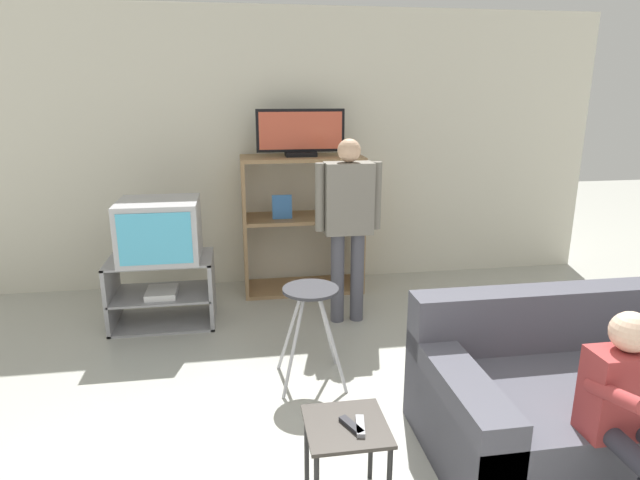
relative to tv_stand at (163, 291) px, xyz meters
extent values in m
cube|color=silver|center=(1.03, 0.92, 1.03)|extent=(6.40, 0.06, 2.60)
cube|color=#939399|center=(0.00, 0.00, -0.27)|extent=(0.83, 0.52, 0.02)
cube|color=#939399|center=(0.00, 0.00, -0.02)|extent=(0.79, 0.52, 0.02)
cube|color=#939399|center=(0.00, 0.00, 0.27)|extent=(0.83, 0.52, 0.02)
cube|color=#939399|center=(-0.40, 0.00, 0.00)|extent=(0.03, 0.52, 0.56)
cube|color=#939399|center=(0.40, 0.00, 0.00)|extent=(0.03, 0.52, 0.56)
cube|color=silver|center=(0.00, -0.06, 0.01)|extent=(0.24, 0.28, 0.05)
cube|color=#B2B2B7|center=(0.02, -0.01, 0.52)|extent=(0.61, 0.56, 0.47)
cube|color=#4CB7E0|center=(0.02, -0.29, 0.52)|extent=(0.53, 0.01, 0.39)
cube|color=#9E7A51|center=(0.69, 0.60, 0.37)|extent=(0.03, 0.49, 1.28)
cube|color=#9E7A51|center=(1.77, 0.60, 0.37)|extent=(0.03, 0.49, 1.28)
cube|color=#9E7A51|center=(1.23, 0.60, -0.26)|extent=(1.05, 0.49, 0.03)
cube|color=#9E7A51|center=(1.23, 0.60, 0.43)|extent=(1.05, 0.49, 0.03)
cube|color=#9E7A51|center=(1.23, 0.60, 0.99)|extent=(1.05, 0.49, 0.03)
cube|color=#3870B7|center=(1.04, 0.53, 0.56)|extent=(0.18, 0.04, 0.22)
cube|color=black|center=(1.22, 0.60, 1.03)|extent=(0.28, 0.20, 0.04)
cube|color=black|center=(1.22, 0.60, 1.24)|extent=(0.80, 0.04, 0.38)
cube|color=#D8593F|center=(1.22, 0.58, 1.24)|extent=(0.75, 0.01, 0.33)
cylinder|color=#B7B7BC|center=(0.95, -1.22, 0.04)|extent=(0.18, 0.17, 0.64)
cylinder|color=#B7B7BC|center=(1.19, -1.22, 0.04)|extent=(0.18, 0.17, 0.64)
cylinder|color=#B7B7BC|center=(0.95, -0.99, 0.04)|extent=(0.18, 0.17, 0.64)
cylinder|color=#B7B7BC|center=(1.19, -0.99, 0.04)|extent=(0.18, 0.17, 0.64)
cylinder|color=#333338|center=(1.07, -1.10, 0.37)|extent=(0.36, 0.36, 0.02)
cube|color=#38332D|center=(1.07, -2.23, 0.15)|extent=(0.36, 0.36, 0.02)
cylinder|color=black|center=(0.91, -2.07, -0.07)|extent=(0.02, 0.02, 0.41)
cylinder|color=black|center=(1.23, -2.07, -0.07)|extent=(0.02, 0.02, 0.41)
cube|color=#232328|center=(1.09, -2.26, 0.17)|extent=(0.09, 0.15, 0.02)
cube|color=gray|center=(1.12, -2.27, 0.17)|extent=(0.06, 0.15, 0.02)
cube|color=#4C4C56|center=(2.51, -2.04, -0.06)|extent=(1.90, 0.97, 0.43)
cube|color=#4C4C56|center=(2.51, -1.66, 0.33)|extent=(1.90, 0.20, 0.35)
cube|color=#4C4C56|center=(1.67, -2.04, 0.00)|extent=(0.22, 0.97, 0.55)
cylinder|color=#4C4C56|center=(1.42, -0.19, 0.10)|extent=(0.11, 0.11, 0.75)
cylinder|color=#4C4C56|center=(1.58, -0.19, 0.10)|extent=(0.11, 0.11, 0.75)
cube|color=gray|center=(1.50, -0.19, 0.76)|extent=(0.38, 0.20, 0.57)
cylinder|color=gray|center=(1.27, -0.19, 0.78)|extent=(0.08, 0.08, 0.54)
cylinder|color=gray|center=(1.73, -0.19, 0.78)|extent=(0.08, 0.08, 0.54)
sphere|color=#DBAD89|center=(1.50, -0.19, 1.14)|extent=(0.18, 0.18, 0.18)
cylinder|color=#2D2D38|center=(2.13, -2.62, 0.20)|extent=(0.09, 0.30, 0.09)
cube|color=#993333|center=(2.20, -2.47, 0.35)|extent=(0.30, 0.17, 0.39)
cylinder|color=#993333|center=(2.07, -2.59, 0.43)|extent=(0.06, 0.31, 0.14)
sphere|color=beige|center=(2.20, -2.47, 0.63)|extent=(0.17, 0.17, 0.17)
camera|label=1|loc=(0.63, -4.25, 1.58)|focal=30.00mm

